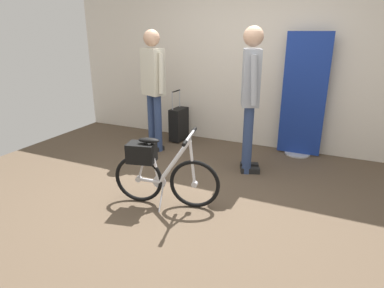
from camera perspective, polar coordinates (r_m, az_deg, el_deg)
ground_plane at (r=3.63m, az=-0.71°, el=-9.53°), size 6.07×6.07×0.00m
back_wall at (r=5.18m, az=9.81°, el=16.36°), size 6.07×0.10×3.02m
floor_banner_stand at (r=4.90m, az=18.75°, el=6.85°), size 0.60×0.36×1.73m
folding_bike_foreground at (r=3.39m, az=-5.80°, el=-4.56°), size 1.11×0.52×0.80m
visitor_near_wall at (r=4.84m, az=-6.78°, el=10.46°), size 0.50×0.36×1.76m
visitor_browsing at (r=4.08m, az=10.15°, el=9.06°), size 0.35×0.50×1.80m
rolling_suitcase at (r=5.41m, az=-2.31°, el=3.53°), size 0.20×0.37×0.83m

